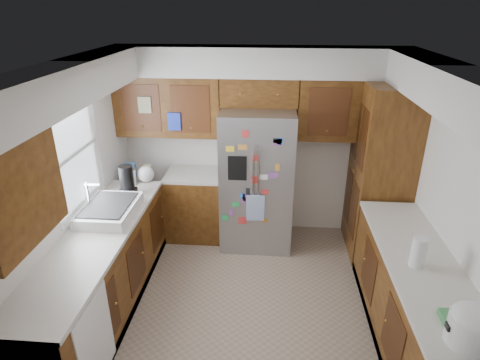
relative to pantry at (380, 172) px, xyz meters
The scene contains 12 objects.
floor 2.17m from the pantry, 142.52° to the right, with size 3.60×3.60×0.00m, color gray.
room_shell 1.94m from the pantry, 153.92° to the right, with size 3.64×3.24×2.52m.
left_counter_run 3.14m from the pantry, 158.56° to the right, with size 1.36×3.20×0.92m.
right_counter_run 1.75m from the pantry, 90.00° to the right, with size 0.63×2.25×0.92m.
pantry is the anchor object (origin of this frame).
fridge 1.51m from the pantry, behind, with size 0.90×0.79×1.80m.
bridge_cabinet 1.77m from the pantry, 169.43° to the left, with size 0.96×0.34×0.35m, color #3E200C.
fridge_top_items 2.06m from the pantry, behind, with size 0.70×0.32×0.30m.
sink_assembly 3.18m from the pantry, 160.66° to the right, with size 0.52×0.70×0.37m.
left_counter_clutter 2.97m from the pantry, behind, with size 0.42×0.81×0.38m.
rice_cooker 2.53m from the pantry, 90.01° to the right, with size 0.32×0.31×0.28m.
paper_towel 1.70m from the pantry, 92.67° to the right, with size 0.12×0.12×0.27m, color white.
Camera 1 is at (0.16, -3.47, 2.97)m, focal length 30.00 mm.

